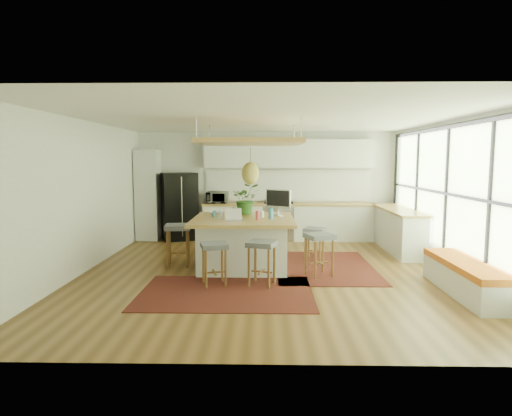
{
  "coord_description": "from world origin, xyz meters",
  "views": [
    {
      "loc": [
        -0.04,
        -7.55,
        2.0
      ],
      "look_at": [
        -0.2,
        0.5,
        1.1
      ],
      "focal_mm": 30.36,
      "sensor_mm": 36.0,
      "label": 1
    }
  ],
  "objects_px": {
    "fridge": "(180,203)",
    "laptop": "(234,214)",
    "island": "(243,243)",
    "monitor": "(278,202)",
    "stool_left_side": "(178,247)",
    "microwave": "(217,196)",
    "stool_right_front": "(319,256)",
    "island_plant": "(246,202)",
    "stool_right_back": "(314,243)",
    "stool_near_right": "(262,264)",
    "stool_near_left": "(214,264)"
  },
  "relations": [
    {
      "from": "fridge",
      "to": "laptop",
      "type": "relative_size",
      "value": 5.29
    },
    {
      "from": "island",
      "to": "monitor",
      "type": "height_order",
      "value": "monitor"
    },
    {
      "from": "island",
      "to": "stool_left_side",
      "type": "height_order",
      "value": "island"
    },
    {
      "from": "island",
      "to": "microwave",
      "type": "bearing_deg",
      "value": 105.84
    },
    {
      "from": "monitor",
      "to": "fridge",
      "type": "bearing_deg",
      "value": 167.77
    },
    {
      "from": "stool_right_front",
      "to": "stool_left_side",
      "type": "xyz_separation_m",
      "value": [
        -2.57,
        0.66,
        0.0
      ]
    },
    {
      "from": "island_plant",
      "to": "stool_right_back",
      "type": "bearing_deg",
      "value": -2.28
    },
    {
      "from": "stool_left_side",
      "to": "laptop",
      "type": "xyz_separation_m",
      "value": [
        1.1,
        -0.46,
        0.7
      ]
    },
    {
      "from": "laptop",
      "to": "monitor",
      "type": "height_order",
      "value": "monitor"
    },
    {
      "from": "stool_right_front",
      "to": "laptop",
      "type": "relative_size",
      "value": 2.32
    },
    {
      "from": "stool_near_right",
      "to": "stool_left_side",
      "type": "bearing_deg",
      "value": 141.71
    },
    {
      "from": "stool_right_front",
      "to": "laptop",
      "type": "bearing_deg",
      "value": 172.2
    },
    {
      "from": "fridge",
      "to": "stool_near_left",
      "type": "height_order",
      "value": "fridge"
    },
    {
      "from": "stool_right_front",
      "to": "island_plant",
      "type": "height_order",
      "value": "island_plant"
    },
    {
      "from": "stool_near_left",
      "to": "island_plant",
      "type": "height_order",
      "value": "island_plant"
    },
    {
      "from": "stool_right_back",
      "to": "stool_left_side",
      "type": "relative_size",
      "value": 0.84
    },
    {
      "from": "laptop",
      "to": "monitor",
      "type": "bearing_deg",
      "value": 26.53
    },
    {
      "from": "fridge",
      "to": "island_plant",
      "type": "bearing_deg",
      "value": -71.99
    },
    {
      "from": "fridge",
      "to": "island",
      "type": "bearing_deg",
      "value": -78.64
    },
    {
      "from": "stool_right_front",
      "to": "stool_right_back",
      "type": "relative_size",
      "value": 1.12
    },
    {
      "from": "stool_near_left",
      "to": "island_plant",
      "type": "bearing_deg",
      "value": 76.39
    },
    {
      "from": "island",
      "to": "stool_near_right",
      "type": "bearing_deg",
      "value": -73.46
    },
    {
      "from": "island",
      "to": "stool_right_back",
      "type": "distance_m",
      "value": 1.48
    },
    {
      "from": "fridge",
      "to": "monitor",
      "type": "distance_m",
      "value": 3.45
    },
    {
      "from": "stool_right_front",
      "to": "monitor",
      "type": "relative_size",
      "value": 1.32
    },
    {
      "from": "stool_right_back",
      "to": "island_plant",
      "type": "bearing_deg",
      "value": 177.72
    },
    {
      "from": "fridge",
      "to": "island_plant",
      "type": "height_order",
      "value": "fridge"
    },
    {
      "from": "fridge",
      "to": "stool_right_back",
      "type": "bearing_deg",
      "value": -56.5
    },
    {
      "from": "stool_near_right",
      "to": "stool_right_front",
      "type": "height_order",
      "value": "stool_right_front"
    },
    {
      "from": "stool_near_right",
      "to": "stool_right_back",
      "type": "relative_size",
      "value": 1.09
    },
    {
      "from": "stool_near_left",
      "to": "stool_left_side",
      "type": "bearing_deg",
      "value": 123.22
    },
    {
      "from": "stool_near_right",
      "to": "microwave",
      "type": "height_order",
      "value": "microwave"
    },
    {
      "from": "stool_left_side",
      "to": "island_plant",
      "type": "height_order",
      "value": "island_plant"
    },
    {
      "from": "stool_near_left",
      "to": "stool_near_right",
      "type": "height_order",
      "value": "stool_near_right"
    },
    {
      "from": "fridge",
      "to": "island_plant",
      "type": "relative_size",
      "value": 2.77
    },
    {
      "from": "island",
      "to": "microwave",
      "type": "distance_m",
      "value": 2.93
    },
    {
      "from": "stool_right_front",
      "to": "stool_right_back",
      "type": "height_order",
      "value": "stool_right_front"
    },
    {
      "from": "stool_right_back",
      "to": "microwave",
      "type": "height_order",
      "value": "microwave"
    },
    {
      "from": "stool_near_right",
      "to": "laptop",
      "type": "distance_m",
      "value": 1.16
    },
    {
      "from": "stool_left_side",
      "to": "island_plant",
      "type": "bearing_deg",
      "value": 22.08
    },
    {
      "from": "stool_left_side",
      "to": "laptop",
      "type": "height_order",
      "value": "laptop"
    },
    {
      "from": "laptop",
      "to": "monitor",
      "type": "xyz_separation_m",
      "value": [
        0.79,
        0.7,
        0.14
      ]
    },
    {
      "from": "island",
      "to": "stool_right_back",
      "type": "xyz_separation_m",
      "value": [
        1.38,
        0.53,
        -0.11
      ]
    },
    {
      "from": "stool_left_side",
      "to": "microwave",
      "type": "height_order",
      "value": "microwave"
    },
    {
      "from": "laptop",
      "to": "microwave",
      "type": "height_order",
      "value": "microwave"
    },
    {
      "from": "stool_right_front",
      "to": "stool_right_back",
      "type": "bearing_deg",
      "value": 87.74
    },
    {
      "from": "monitor",
      "to": "island_plant",
      "type": "bearing_deg",
      "value": -169.55
    },
    {
      "from": "laptop",
      "to": "monitor",
      "type": "relative_size",
      "value": 0.57
    },
    {
      "from": "monitor",
      "to": "island_plant",
      "type": "height_order",
      "value": "monitor"
    },
    {
      "from": "microwave",
      "to": "stool_right_front",
      "type": "bearing_deg",
      "value": -54.43
    }
  ]
}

